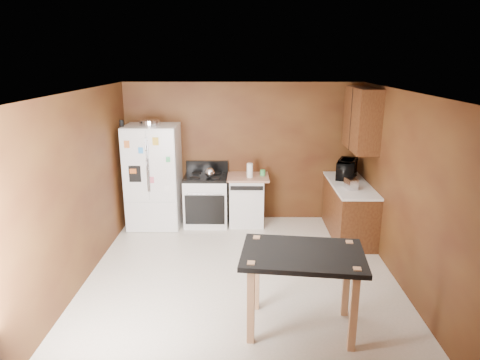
{
  "coord_description": "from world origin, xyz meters",
  "views": [
    {
      "loc": [
        0.04,
        -5.33,
        2.9
      ],
      "look_at": [
        -0.02,
        0.85,
        1.13
      ],
      "focal_mm": 32.0,
      "sensor_mm": 36.0,
      "label": 1
    }
  ],
  "objects_px": {
    "roasting_pan": "(150,123)",
    "green_canister": "(263,173)",
    "dishwasher": "(247,199)",
    "island": "(302,264)",
    "kettle": "(210,173)",
    "pen_cup": "(122,123)",
    "refrigerator": "(154,176)",
    "gas_range": "(206,199)",
    "paper_towel": "(250,170)",
    "microwave": "(347,170)",
    "toaster": "(351,184)"
  },
  "relations": [
    {
      "from": "gas_range",
      "to": "dishwasher",
      "type": "height_order",
      "value": "gas_range"
    },
    {
      "from": "toaster",
      "to": "refrigerator",
      "type": "distance_m",
      "value": 3.35
    },
    {
      "from": "roasting_pan",
      "to": "microwave",
      "type": "xyz_separation_m",
      "value": [
        3.36,
        -0.06,
        -0.8
      ]
    },
    {
      "from": "toaster",
      "to": "microwave",
      "type": "height_order",
      "value": "microwave"
    },
    {
      "from": "roasting_pan",
      "to": "green_canister",
      "type": "xyz_separation_m",
      "value": [
        1.93,
        0.12,
        -0.9
      ]
    },
    {
      "from": "microwave",
      "to": "paper_towel",
      "type": "bearing_deg",
      "value": 110.11
    },
    {
      "from": "roasting_pan",
      "to": "kettle",
      "type": "relative_size",
      "value": 2.07
    },
    {
      "from": "microwave",
      "to": "gas_range",
      "type": "bearing_deg",
      "value": 109.33
    },
    {
      "from": "island",
      "to": "kettle",
      "type": "bearing_deg",
      "value": 112.23
    },
    {
      "from": "toaster",
      "to": "microwave",
      "type": "bearing_deg",
      "value": 70.43
    },
    {
      "from": "roasting_pan",
      "to": "dishwasher",
      "type": "xyz_separation_m",
      "value": [
        1.64,
        0.08,
        -1.39
      ]
    },
    {
      "from": "roasting_pan",
      "to": "green_canister",
      "type": "relative_size",
      "value": 3.52
    },
    {
      "from": "green_canister",
      "to": "dishwasher",
      "type": "distance_m",
      "value": 0.57
    },
    {
      "from": "paper_towel",
      "to": "island",
      "type": "relative_size",
      "value": 0.18
    },
    {
      "from": "toaster",
      "to": "dishwasher",
      "type": "distance_m",
      "value": 1.9
    },
    {
      "from": "pen_cup",
      "to": "dishwasher",
      "type": "relative_size",
      "value": 0.12
    },
    {
      "from": "gas_range",
      "to": "island",
      "type": "bearing_deg",
      "value": -67.21
    },
    {
      "from": "paper_towel",
      "to": "island",
      "type": "xyz_separation_m",
      "value": [
        0.53,
        -3.05,
        -0.24
      ]
    },
    {
      "from": "roasting_pan",
      "to": "dishwasher",
      "type": "height_order",
      "value": "roasting_pan"
    },
    {
      "from": "paper_towel",
      "to": "microwave",
      "type": "distance_m",
      "value": 1.67
    },
    {
      "from": "kettle",
      "to": "island",
      "type": "bearing_deg",
      "value": -67.77
    },
    {
      "from": "paper_towel",
      "to": "gas_range",
      "type": "distance_m",
      "value": 0.95
    },
    {
      "from": "pen_cup",
      "to": "dishwasher",
      "type": "xyz_separation_m",
      "value": [
        2.09,
        0.22,
        -1.4
      ]
    },
    {
      "from": "refrigerator",
      "to": "dishwasher",
      "type": "distance_m",
      "value": 1.69
    },
    {
      "from": "roasting_pan",
      "to": "kettle",
      "type": "xyz_separation_m",
      "value": [
        1.0,
        -0.06,
        -0.86
      ]
    },
    {
      "from": "paper_towel",
      "to": "toaster",
      "type": "relative_size",
      "value": 1.08
    },
    {
      "from": "roasting_pan",
      "to": "gas_range",
      "type": "distance_m",
      "value": 1.66
    },
    {
      "from": "roasting_pan",
      "to": "pen_cup",
      "type": "bearing_deg",
      "value": -162.62
    },
    {
      "from": "pen_cup",
      "to": "refrigerator",
      "type": "bearing_deg",
      "value": 16.46
    },
    {
      "from": "kettle",
      "to": "green_canister",
      "type": "distance_m",
      "value": 0.94
    },
    {
      "from": "roasting_pan",
      "to": "dishwasher",
      "type": "relative_size",
      "value": 0.4
    },
    {
      "from": "toaster",
      "to": "roasting_pan",
      "type": "bearing_deg",
      "value": 154.99
    },
    {
      "from": "paper_towel",
      "to": "green_canister",
      "type": "distance_m",
      "value": 0.27
    },
    {
      "from": "roasting_pan",
      "to": "green_canister",
      "type": "height_order",
      "value": "roasting_pan"
    },
    {
      "from": "refrigerator",
      "to": "island",
      "type": "xyz_separation_m",
      "value": [
        2.21,
        -3.04,
        -0.12
      ]
    },
    {
      "from": "dishwasher",
      "to": "paper_towel",
      "type": "bearing_deg",
      "value": -56.6
    },
    {
      "from": "paper_towel",
      "to": "toaster",
      "type": "bearing_deg",
      "value": -23.67
    },
    {
      "from": "kettle",
      "to": "gas_range",
      "type": "xyz_separation_m",
      "value": [
        -0.08,
        0.12,
        -0.52
      ]
    },
    {
      "from": "refrigerator",
      "to": "island",
      "type": "bearing_deg",
      "value": -53.97
    },
    {
      "from": "island",
      "to": "toaster",
      "type": "bearing_deg",
      "value": 65.59
    },
    {
      "from": "roasting_pan",
      "to": "pen_cup",
      "type": "xyz_separation_m",
      "value": [
        -0.45,
        -0.14,
        0.01
      ]
    },
    {
      "from": "paper_towel",
      "to": "gas_range",
      "type": "xyz_separation_m",
      "value": [
        -0.77,
        0.06,
        -0.55
      ]
    },
    {
      "from": "paper_towel",
      "to": "microwave",
      "type": "height_order",
      "value": "microwave"
    },
    {
      "from": "paper_towel",
      "to": "roasting_pan",
      "type": "bearing_deg",
      "value": 179.9
    },
    {
      "from": "microwave",
      "to": "toaster",
      "type": "bearing_deg",
      "value": -164.62
    },
    {
      "from": "roasting_pan",
      "to": "pen_cup",
      "type": "relative_size",
      "value": 3.33
    },
    {
      "from": "gas_range",
      "to": "dishwasher",
      "type": "xyz_separation_m",
      "value": [
        0.72,
        0.02,
        -0.01
      ]
    },
    {
      "from": "pen_cup",
      "to": "roasting_pan",
      "type": "bearing_deg",
      "value": 17.38
    },
    {
      "from": "dishwasher",
      "to": "island",
      "type": "height_order",
      "value": "island"
    },
    {
      "from": "toaster",
      "to": "island",
      "type": "height_order",
      "value": "toaster"
    }
  ]
}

